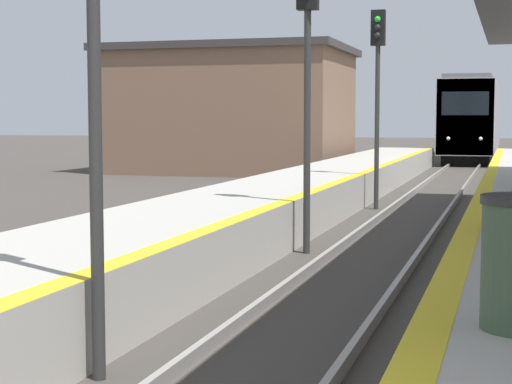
# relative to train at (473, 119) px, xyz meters

# --- Properties ---
(train) EXTENTS (2.72, 18.74, 4.49)m
(train) POSITION_rel_train_xyz_m (0.00, 0.00, 0.00)
(train) COLOR black
(train) RESTS_ON ground
(signal_mid) EXTENTS (0.36, 0.31, 5.10)m
(signal_mid) POSITION_rel_train_xyz_m (-1.23, -36.57, 1.25)
(signal_mid) COLOR #2D2D2D
(signal_mid) RESTS_ON ground
(signal_far) EXTENTS (0.36, 0.31, 5.10)m
(signal_far) POSITION_rel_train_xyz_m (-1.17, -28.98, 1.25)
(signal_far) COLOR #2D2D2D
(signal_far) RESTS_ON ground
(station_building) EXTENTS (10.24, 7.44, 5.43)m
(station_building) POSITION_rel_train_xyz_m (-9.66, -15.36, 0.45)
(station_building) COLOR brown
(station_building) RESTS_ON ground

